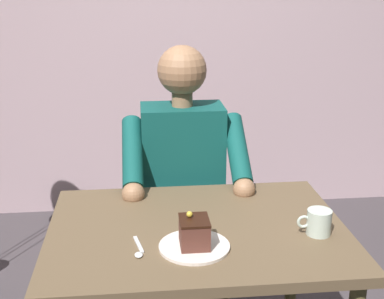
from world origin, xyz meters
name	(u,v)px	position (x,y,z in m)	size (l,w,h in m)	color
dining_table	(197,251)	(0.00, 0.00, 0.65)	(1.03, 0.76, 0.75)	brown
chair	(181,209)	(0.00, -0.67, 0.51)	(0.42, 0.42, 0.92)	brown
seated_person	(184,189)	(0.00, -0.50, 0.68)	(0.53, 0.58, 1.30)	#0F4945
dessert_plate	(194,246)	(0.03, 0.15, 0.75)	(0.23, 0.23, 0.01)	silver
cake_slice	(194,232)	(0.03, 0.15, 0.80)	(0.09, 0.11, 0.11)	#572D24
coffee_cup	(318,222)	(-0.40, 0.09, 0.79)	(0.12, 0.08, 0.09)	beige
dessert_spoon	(139,250)	(0.20, 0.15, 0.75)	(0.03, 0.14, 0.01)	silver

